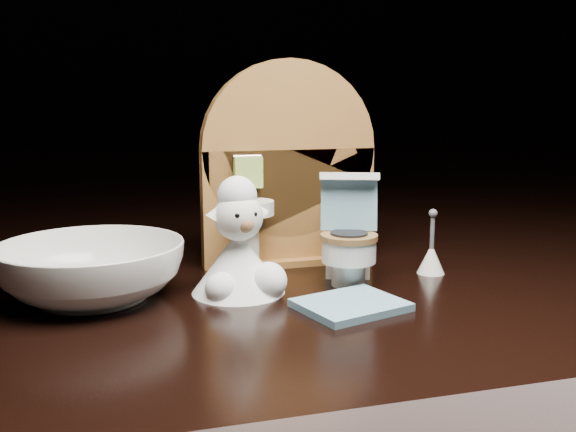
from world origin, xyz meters
name	(u,v)px	position (x,y,z in m)	size (l,w,h in m)	color
backdrop_panel	(288,176)	(0.00, 0.06, 0.07)	(0.13, 0.05, 0.15)	#A26A31
toy_toilet	(349,243)	(0.02, 0.00, 0.03)	(0.04, 0.05, 0.07)	white
bath_mat	(351,305)	(0.01, -0.05, 0.00)	(0.06, 0.05, 0.00)	#638FA4
toilet_brush	(431,257)	(0.09, 0.01, 0.01)	(0.02, 0.02, 0.05)	white
plush_lamb	(239,252)	(-0.05, 0.00, 0.03)	(0.06, 0.06, 0.08)	white
ceramic_bowl	(92,271)	(-0.14, 0.01, 0.02)	(0.11, 0.11, 0.04)	white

